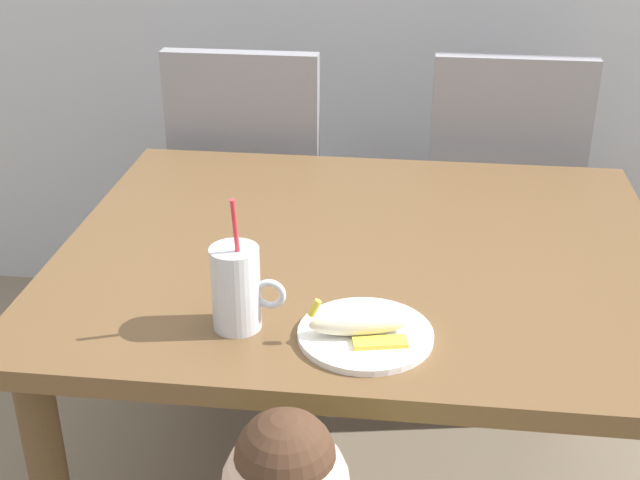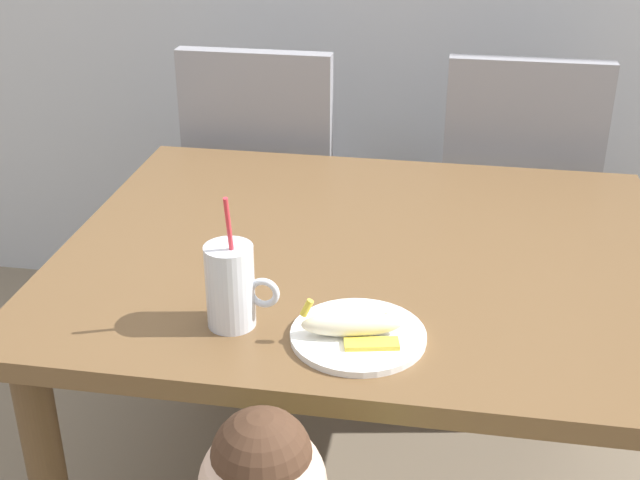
{
  "view_description": "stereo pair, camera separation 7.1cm",
  "coord_description": "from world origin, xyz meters",
  "px_view_note": "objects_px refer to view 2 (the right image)",
  "views": [
    {
      "loc": [
        0.1,
        -1.55,
        1.5
      ],
      "look_at": [
        -0.08,
        -0.1,
        0.78
      ],
      "focal_mm": 47.5,
      "sensor_mm": 36.0,
      "label": 1
    },
    {
      "loc": [
        0.17,
        -1.54,
        1.5
      ],
      "look_at": [
        -0.08,
        -0.1,
        0.78
      ],
      "focal_mm": 47.5,
      "sensor_mm": 36.0,
      "label": 2
    }
  ],
  "objects_px": {
    "dining_chair_right": "(514,193)",
    "milk_cup": "(231,290)",
    "dining_table": "(364,288)",
    "snack_plate": "(358,336)",
    "peeled_banana": "(353,325)",
    "dining_chair_left": "(267,182)"
  },
  "relations": [
    {
      "from": "peeled_banana",
      "to": "dining_table",
      "type": "bearing_deg",
      "value": 93.55
    },
    {
      "from": "milk_cup",
      "to": "peeled_banana",
      "type": "xyz_separation_m",
      "value": [
        0.21,
        -0.02,
        -0.04
      ]
    },
    {
      "from": "dining_chair_right",
      "to": "peeled_banana",
      "type": "height_order",
      "value": "dining_chair_right"
    },
    {
      "from": "dining_chair_right",
      "to": "milk_cup",
      "type": "height_order",
      "value": "milk_cup"
    },
    {
      "from": "milk_cup",
      "to": "snack_plate",
      "type": "relative_size",
      "value": 1.09
    },
    {
      "from": "milk_cup",
      "to": "snack_plate",
      "type": "distance_m",
      "value": 0.23
    },
    {
      "from": "dining_chair_left",
      "to": "dining_chair_right",
      "type": "bearing_deg",
      "value": -177.12
    },
    {
      "from": "snack_plate",
      "to": "peeled_banana",
      "type": "distance_m",
      "value": 0.03
    },
    {
      "from": "snack_plate",
      "to": "peeled_banana",
      "type": "bearing_deg",
      "value": -136.07
    },
    {
      "from": "dining_table",
      "to": "dining_chair_left",
      "type": "distance_m",
      "value": 0.82
    },
    {
      "from": "dining_chair_left",
      "to": "peeled_banana",
      "type": "distance_m",
      "value": 1.16
    },
    {
      "from": "milk_cup",
      "to": "peeled_banana",
      "type": "height_order",
      "value": "milk_cup"
    },
    {
      "from": "dining_chair_left",
      "to": "peeled_banana",
      "type": "bearing_deg",
      "value": 110.34
    },
    {
      "from": "milk_cup",
      "to": "peeled_banana",
      "type": "bearing_deg",
      "value": -4.72
    },
    {
      "from": "dining_chair_right",
      "to": "snack_plate",
      "type": "xyz_separation_m",
      "value": [
        -0.31,
        -1.1,
        0.18
      ]
    },
    {
      "from": "milk_cup",
      "to": "snack_plate",
      "type": "bearing_deg",
      "value": -2.64
    },
    {
      "from": "dining_chair_left",
      "to": "peeled_banana",
      "type": "xyz_separation_m",
      "value": [
        0.4,
        -1.07,
        0.21
      ]
    },
    {
      "from": "dining_table",
      "to": "milk_cup",
      "type": "distance_m",
      "value": 0.41
    },
    {
      "from": "milk_cup",
      "to": "snack_plate",
      "type": "xyz_separation_m",
      "value": [
        0.22,
        -0.01,
        -0.06
      ]
    },
    {
      "from": "dining_chair_right",
      "to": "peeled_banana",
      "type": "bearing_deg",
      "value": 73.77
    },
    {
      "from": "dining_table",
      "to": "dining_chair_left",
      "type": "height_order",
      "value": "dining_chair_left"
    },
    {
      "from": "milk_cup",
      "to": "dining_chair_right",
      "type": "bearing_deg",
      "value": 63.84
    }
  ]
}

